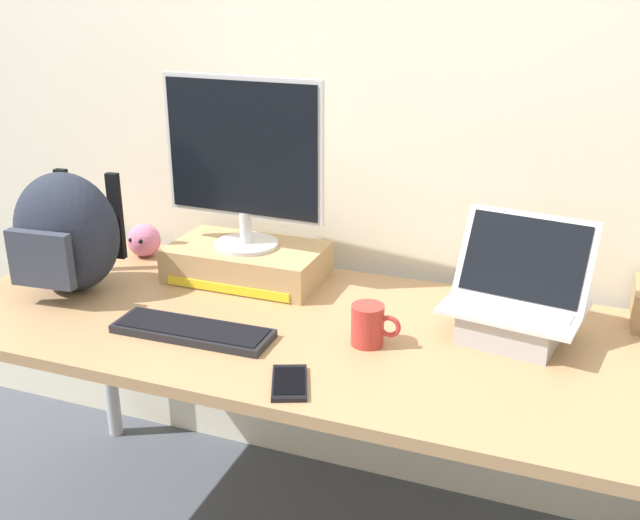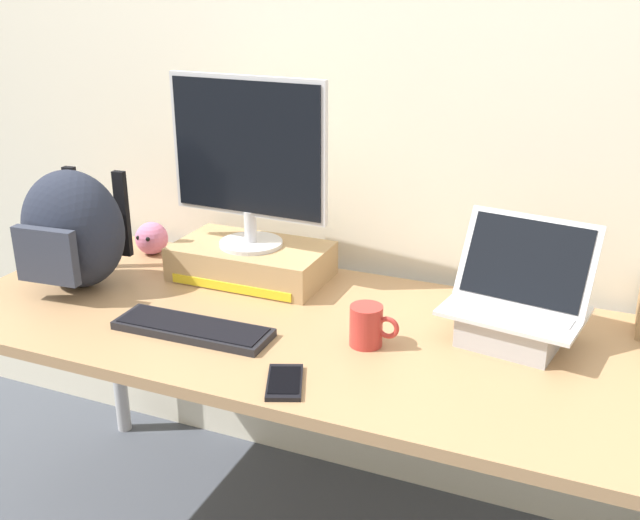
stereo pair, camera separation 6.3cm
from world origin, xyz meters
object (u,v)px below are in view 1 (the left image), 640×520
object	(u,v)px
toner_box_yellow	(247,262)
open_laptop	(514,313)
messenger_backpack	(66,233)
cell_phone	(290,383)
coffee_mug	(369,325)
plush_toy	(144,240)
desktop_monitor	(243,159)
external_keyboard	(193,331)

from	to	relation	value
toner_box_yellow	open_laptop	size ratio (longest dim) A/B	1.25
messenger_backpack	open_laptop	bearing A→B (deg)	1.92
open_laptop	cell_phone	size ratio (longest dim) A/B	2.17
open_laptop	coffee_mug	bearing A→B (deg)	-143.98
open_laptop	toner_box_yellow	bearing A→B (deg)	-179.17
toner_box_yellow	plush_toy	size ratio (longest dim) A/B	4.27
desktop_monitor	toner_box_yellow	bearing A→B (deg)	89.19
desktop_monitor	plush_toy	size ratio (longest dim) A/B	4.66
desktop_monitor	coffee_mug	size ratio (longest dim) A/B	3.96
toner_box_yellow	external_keyboard	xyz separation A→B (m)	(0.04, -0.38, -0.04)
desktop_monitor	cell_phone	size ratio (longest dim) A/B	2.96
desktop_monitor	coffee_mug	distance (m)	0.61
external_keyboard	messenger_backpack	xyz separation A→B (m)	(-0.46, 0.13, 0.16)
desktop_monitor	external_keyboard	size ratio (longest dim) A/B	1.19
coffee_mug	plush_toy	distance (m)	0.90
plush_toy	messenger_backpack	bearing A→B (deg)	-97.47
desktop_monitor	coffee_mug	bearing A→B (deg)	-28.65
open_laptop	cell_phone	distance (m)	0.58
coffee_mug	cell_phone	distance (m)	0.27
messenger_backpack	plush_toy	distance (m)	0.32
toner_box_yellow	external_keyboard	bearing A→B (deg)	-84.70
open_laptop	plush_toy	bearing A→B (deg)	-178.96
toner_box_yellow	desktop_monitor	size ratio (longest dim) A/B	0.92
coffee_mug	plush_toy	xyz separation A→B (m)	(-0.84, 0.32, 0.00)
desktop_monitor	messenger_backpack	distance (m)	0.53
plush_toy	open_laptop	bearing A→B (deg)	-8.01
external_keyboard	toner_box_yellow	bearing A→B (deg)	94.18
toner_box_yellow	plush_toy	world-z (taller)	plush_toy
open_laptop	messenger_backpack	xyz separation A→B (m)	(-1.19, -0.14, 0.10)
desktop_monitor	coffee_mug	xyz separation A→B (m)	(0.45, -0.27, -0.30)
toner_box_yellow	cell_phone	size ratio (longest dim) A/B	2.71
toner_box_yellow	coffee_mug	xyz separation A→B (m)	(0.45, -0.27, 0.00)
toner_box_yellow	open_laptop	distance (m)	0.78
desktop_monitor	external_keyboard	bearing A→B (deg)	-82.45
toner_box_yellow	desktop_monitor	bearing A→B (deg)	-93.03
desktop_monitor	plush_toy	xyz separation A→B (m)	(-0.38, 0.05, -0.30)
toner_box_yellow	external_keyboard	size ratio (longest dim) A/B	1.09
open_laptop	external_keyboard	xyz separation A→B (m)	(-0.73, -0.27, -0.05)
toner_box_yellow	desktop_monitor	xyz separation A→B (m)	(-0.00, -0.00, 0.30)
messenger_backpack	plush_toy	size ratio (longest dim) A/B	3.26
open_laptop	plush_toy	xyz separation A→B (m)	(-1.15, 0.16, -0.01)
open_laptop	cell_phone	world-z (taller)	open_laptop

